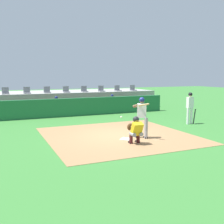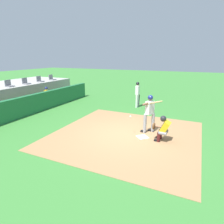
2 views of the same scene
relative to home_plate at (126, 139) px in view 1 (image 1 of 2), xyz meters
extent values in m
plane|color=#387A33|center=(0.00, 0.80, -0.02)|extent=(80.00, 80.00, 0.00)
cube|color=#9E754C|center=(0.00, 0.80, -0.02)|extent=(6.40, 6.40, 0.01)
cube|color=white|center=(0.00, 0.00, 0.00)|extent=(0.62, 0.62, 0.02)
cylinder|color=#99999E|center=(0.56, 0.07, 0.44)|extent=(0.15, 0.15, 0.92)
cylinder|color=#99999E|center=(0.84, -0.24, 0.44)|extent=(0.15, 0.15, 0.92)
cube|color=white|center=(0.70, -0.09, 1.20)|extent=(0.45, 0.39, 0.60)
sphere|color=brown|center=(0.70, -0.09, 1.63)|extent=(0.21, 0.21, 0.21)
sphere|color=navy|center=(0.70, -0.09, 1.66)|extent=(0.24, 0.24, 0.24)
cylinder|color=brown|center=(0.47, 0.06, 1.41)|extent=(0.18, 0.27, 0.17)
cylinder|color=brown|center=(0.66, 0.01, 1.41)|extent=(0.53, 0.39, 0.18)
cylinder|color=tan|center=(0.58, -0.22, 1.45)|extent=(0.38, 0.81, 0.24)
cube|color=black|center=(0.58, 0.13, 0.02)|extent=(0.18, 0.28, 0.09)
cube|color=black|center=(0.85, -0.18, 0.02)|extent=(0.18, 0.28, 0.09)
cylinder|color=gray|center=(-0.15, -0.88, 0.40)|extent=(0.17, 0.33, 0.16)
cylinder|color=#4C1919|center=(-0.15, -0.73, 0.19)|extent=(0.14, 0.14, 0.42)
cube|color=black|center=(-0.14, -0.67, 0.02)|extent=(0.12, 0.24, 0.08)
cylinder|color=gray|center=(0.17, -0.89, 0.40)|extent=(0.17, 0.33, 0.16)
cylinder|color=#4C1919|center=(0.17, -0.74, 0.19)|extent=(0.14, 0.14, 0.42)
cube|color=black|center=(0.18, -0.68, 0.02)|extent=(0.12, 0.24, 0.08)
cube|color=gold|center=(0.00, -0.93, 0.62)|extent=(0.42, 0.46, 0.57)
cube|color=#2D2D33|center=(0.01, -0.81, 0.62)|extent=(0.39, 0.27, 0.45)
sphere|color=#996B4C|center=(0.01, -0.85, 0.96)|extent=(0.21, 0.21, 0.21)
sphere|color=#232328|center=(0.01, -0.83, 0.98)|extent=(0.25, 0.25, 0.25)
cylinder|color=#996B4C|center=(-0.03, -0.71, 0.62)|extent=(0.12, 0.45, 0.10)
ellipsoid|color=brown|center=(-0.05, -0.48, 0.62)|extent=(0.29, 0.13, 0.30)
sphere|color=white|center=(0.06, 0.62, 0.86)|extent=(0.07, 0.07, 0.07)
cylinder|color=silver|center=(4.78, 1.81, 0.44)|extent=(0.14, 0.14, 0.92)
cylinder|color=silver|center=(5.02, 1.81, 0.44)|extent=(0.14, 0.14, 0.92)
cube|color=white|center=(4.90, 1.81, 1.20)|extent=(0.36, 0.22, 0.60)
sphere|color=beige|center=(4.90, 1.81, 1.62)|extent=(0.20, 0.20, 0.20)
sphere|color=black|center=(4.90, 1.81, 1.65)|extent=(0.23, 0.23, 0.23)
cylinder|color=#333338|center=(5.20, 1.76, 0.40)|extent=(0.18, 0.06, 0.85)
cube|color=#1E6638|center=(0.00, 7.30, 0.58)|extent=(13.00, 0.30, 1.20)
cube|color=olive|center=(0.00, 8.30, 0.20)|extent=(11.80, 0.44, 0.45)
cylinder|color=#939399|center=(-1.31, 8.05, 0.47)|extent=(0.15, 0.40, 0.15)
cylinder|color=#939399|center=(-1.31, 7.85, 0.20)|extent=(0.13, 0.13, 0.45)
cube|color=maroon|center=(-1.31, 7.80, 0.02)|extent=(0.11, 0.24, 0.08)
cylinder|color=#939399|center=(-1.05, 8.05, 0.47)|extent=(0.15, 0.40, 0.15)
cylinder|color=#939399|center=(-1.05, 7.85, 0.20)|extent=(0.13, 0.13, 0.45)
cube|color=maroon|center=(-1.05, 7.80, 0.02)|extent=(0.11, 0.24, 0.08)
cube|color=gold|center=(-1.18, 8.27, 0.74)|extent=(0.36, 0.22, 0.54)
sphere|color=brown|center=(-1.18, 8.27, 1.13)|extent=(0.20, 0.20, 0.20)
sphere|color=navy|center=(-1.18, 8.27, 1.17)|extent=(0.22, 0.22, 0.22)
cylinder|color=brown|center=(-1.38, 8.13, 0.63)|extent=(0.09, 0.41, 0.22)
cylinder|color=brown|center=(-0.98, 8.13, 0.63)|extent=(0.09, 0.41, 0.22)
cylinder|color=#939399|center=(2.87, 8.05, 0.47)|extent=(0.15, 0.40, 0.15)
cylinder|color=#939399|center=(2.87, 7.85, 0.20)|extent=(0.13, 0.13, 0.45)
cube|color=maroon|center=(2.87, 7.80, 0.02)|extent=(0.11, 0.24, 0.08)
cylinder|color=#939399|center=(3.13, 8.05, 0.47)|extent=(0.15, 0.40, 0.15)
cylinder|color=#939399|center=(3.13, 7.85, 0.20)|extent=(0.13, 0.13, 0.45)
cube|color=maroon|center=(3.13, 7.80, 0.02)|extent=(0.11, 0.24, 0.08)
cube|color=gold|center=(3.00, 8.27, 0.74)|extent=(0.36, 0.22, 0.54)
sphere|color=beige|center=(3.00, 8.27, 1.13)|extent=(0.20, 0.20, 0.20)
sphere|color=navy|center=(3.00, 8.27, 1.17)|extent=(0.22, 0.22, 0.22)
cylinder|color=beige|center=(2.80, 8.13, 0.63)|extent=(0.09, 0.41, 0.22)
cylinder|color=beige|center=(3.20, 8.13, 0.63)|extent=(0.09, 0.41, 0.22)
cube|color=#9E9E99|center=(0.00, 11.70, 0.68)|extent=(15.00, 4.40, 1.40)
cube|color=slate|center=(-4.33, 10.10, 1.42)|extent=(0.46, 0.46, 0.08)
cube|color=slate|center=(-4.33, 10.30, 1.66)|extent=(0.46, 0.06, 0.40)
cube|color=slate|center=(-2.89, 10.10, 1.42)|extent=(0.46, 0.46, 0.08)
cube|color=slate|center=(-2.89, 10.30, 1.66)|extent=(0.46, 0.06, 0.40)
cube|color=slate|center=(-1.44, 10.10, 1.42)|extent=(0.46, 0.46, 0.08)
cube|color=slate|center=(-1.44, 10.30, 1.66)|extent=(0.46, 0.06, 0.40)
cube|color=slate|center=(0.00, 10.10, 1.42)|extent=(0.46, 0.46, 0.08)
cube|color=slate|center=(0.00, 10.30, 1.66)|extent=(0.46, 0.06, 0.40)
cube|color=slate|center=(1.44, 10.10, 1.42)|extent=(0.46, 0.46, 0.08)
cube|color=slate|center=(1.44, 10.30, 1.66)|extent=(0.46, 0.06, 0.40)
cube|color=slate|center=(2.89, 10.10, 1.42)|extent=(0.46, 0.46, 0.08)
cube|color=slate|center=(2.89, 10.30, 1.66)|extent=(0.46, 0.06, 0.40)
cube|color=slate|center=(4.33, 10.10, 1.42)|extent=(0.46, 0.46, 0.08)
cube|color=slate|center=(4.33, 10.30, 1.66)|extent=(0.46, 0.06, 0.40)
cube|color=slate|center=(5.78, 10.10, 1.42)|extent=(0.46, 0.46, 0.08)
cube|color=slate|center=(5.78, 10.30, 1.66)|extent=(0.46, 0.06, 0.40)
camera|label=1|loc=(-5.11, -10.08, 2.74)|focal=43.19mm
camera|label=2|loc=(-7.59, -2.00, 3.46)|focal=30.23mm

